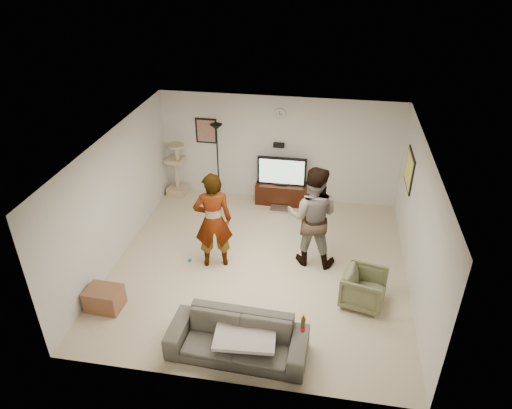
% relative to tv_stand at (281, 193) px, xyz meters
% --- Properties ---
extents(floor, '(5.50, 5.50, 0.02)m').
position_rel_tv_stand_xyz_m(floor, '(-0.11, -2.50, -0.26)').
color(floor, '#CAB295').
rests_on(floor, ground).
extents(ceiling, '(5.50, 5.50, 0.02)m').
position_rel_tv_stand_xyz_m(ceiling, '(-0.11, -2.50, 2.26)').
color(ceiling, silver).
rests_on(ceiling, wall_back).
extents(wall_back, '(5.50, 0.04, 2.50)m').
position_rel_tv_stand_xyz_m(wall_back, '(-0.11, 0.25, 1.00)').
color(wall_back, silver).
rests_on(wall_back, floor).
extents(wall_front, '(5.50, 0.04, 2.50)m').
position_rel_tv_stand_xyz_m(wall_front, '(-0.11, -5.25, 1.00)').
color(wall_front, silver).
rests_on(wall_front, floor).
extents(wall_left, '(0.04, 5.50, 2.50)m').
position_rel_tv_stand_xyz_m(wall_left, '(-2.86, -2.50, 1.00)').
color(wall_left, silver).
rests_on(wall_left, floor).
extents(wall_right, '(0.04, 5.50, 2.50)m').
position_rel_tv_stand_xyz_m(wall_right, '(2.64, -2.50, 1.00)').
color(wall_right, silver).
rests_on(wall_right, floor).
extents(wall_clock, '(0.26, 0.04, 0.26)m').
position_rel_tv_stand_xyz_m(wall_clock, '(-0.11, 0.22, 1.85)').
color(wall_clock, silver).
rests_on(wall_clock, wall_back).
extents(wall_speaker, '(0.25, 0.10, 0.10)m').
position_rel_tv_stand_xyz_m(wall_speaker, '(-0.11, 0.19, 1.13)').
color(wall_speaker, black).
rests_on(wall_speaker, wall_back).
extents(picture_back, '(0.42, 0.03, 0.52)m').
position_rel_tv_stand_xyz_m(picture_back, '(-1.81, 0.23, 1.35)').
color(picture_back, '#865D50').
rests_on(picture_back, wall_back).
extents(picture_right, '(0.03, 0.78, 0.62)m').
position_rel_tv_stand_xyz_m(picture_right, '(2.62, -0.90, 1.25)').
color(picture_right, '#DFDB4B').
rests_on(picture_right, wall_right).
extents(tv_stand, '(1.18, 0.45, 0.49)m').
position_rel_tv_stand_xyz_m(tv_stand, '(0.00, 0.00, 0.00)').
color(tv_stand, black).
rests_on(tv_stand, floor).
extents(console_box, '(0.40, 0.30, 0.07)m').
position_rel_tv_stand_xyz_m(console_box, '(0.00, -0.40, -0.21)').
color(console_box, silver).
rests_on(console_box, floor).
extents(tv, '(1.12, 0.08, 0.67)m').
position_rel_tv_stand_xyz_m(tv, '(0.00, 0.00, 0.58)').
color(tv, black).
rests_on(tv, tv_stand).
extents(tv_screen, '(1.03, 0.01, 0.59)m').
position_rel_tv_stand_xyz_m(tv_screen, '(0.00, -0.04, 0.58)').
color(tv_screen, '#30D63C').
rests_on(tv_screen, tv).
extents(floor_lamp, '(0.32, 0.32, 1.87)m').
position_rel_tv_stand_xyz_m(floor_lamp, '(-1.49, -0.04, 0.69)').
color(floor_lamp, black).
rests_on(floor_lamp, floor).
extents(cat_tree, '(0.47, 0.47, 1.34)m').
position_rel_tv_stand_xyz_m(cat_tree, '(-2.54, -0.01, 0.42)').
color(cat_tree, tan).
rests_on(cat_tree, floor).
extents(person_left, '(0.81, 0.65, 1.93)m').
position_rel_tv_stand_xyz_m(person_left, '(-0.96, -2.58, 0.72)').
color(person_left, '#A4A4A4').
rests_on(person_left, floor).
extents(person_right, '(1.04, 0.84, 2.00)m').
position_rel_tv_stand_xyz_m(person_right, '(0.83, -2.17, 0.75)').
color(person_right, '#225887').
rests_on(person_right, floor).
extents(sofa, '(2.12, 0.91, 0.61)m').
position_rel_tv_stand_xyz_m(sofa, '(-0.08, -4.69, 0.06)').
color(sofa, '#4B483F').
rests_on(sofa, floor).
extents(throw_blanket, '(0.95, 0.76, 0.06)m').
position_rel_tv_stand_xyz_m(throw_blanket, '(0.04, -4.69, 0.16)').
color(throw_blanket, beige).
rests_on(throw_blanket, sofa).
extents(beer_bottle, '(0.06, 0.06, 0.25)m').
position_rel_tv_stand_xyz_m(beer_bottle, '(0.88, -4.69, 0.49)').
color(beer_bottle, '#452D10').
rests_on(beer_bottle, sofa).
extents(armchair, '(0.85, 0.83, 0.65)m').
position_rel_tv_stand_xyz_m(armchair, '(1.81, -3.24, 0.08)').
color(armchair, '#606341').
rests_on(armchair, floor).
extents(side_table, '(0.60, 0.46, 0.39)m').
position_rel_tv_stand_xyz_m(side_table, '(-2.51, -4.09, -0.05)').
color(side_table, brown).
rests_on(side_table, floor).
extents(toy_ball, '(0.07, 0.07, 0.07)m').
position_rel_tv_stand_xyz_m(toy_ball, '(-1.47, -2.61, -0.21)').
color(toy_ball, '#028B8C').
rests_on(toy_ball, floor).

